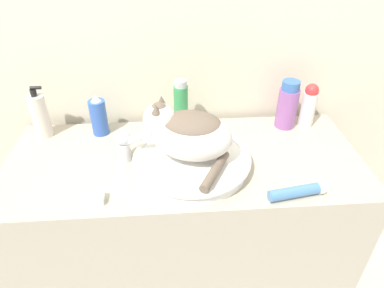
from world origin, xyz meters
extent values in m
cube|color=beige|center=(0.00, 0.57, 1.20)|extent=(8.00, 0.05, 2.40)
cube|color=#B2A893|center=(0.00, 0.26, 0.41)|extent=(1.21, 0.51, 0.82)
cylinder|color=white|center=(0.02, 0.21, 0.84)|extent=(0.36, 0.36, 0.04)
torus|color=white|center=(0.02, 0.21, 0.86)|extent=(0.38, 0.38, 0.02)
ellipsoid|color=silver|center=(0.02, 0.21, 0.94)|extent=(0.29, 0.24, 0.15)
ellipsoid|color=#6B5B4C|center=(0.02, 0.21, 0.98)|extent=(0.22, 0.19, 0.07)
sphere|color=silver|center=(-0.07, 0.24, 0.99)|extent=(0.10, 0.10, 0.10)
sphere|color=#6B5B4C|center=(-0.07, 0.24, 1.01)|extent=(0.06, 0.06, 0.06)
cone|color=#6B5B4C|center=(-0.07, 0.26, 1.04)|extent=(0.03, 0.03, 0.03)
cone|color=#6B5B4C|center=(-0.08, 0.21, 1.04)|extent=(0.03, 0.03, 0.03)
cylinder|color=#6B5B4C|center=(0.08, 0.10, 0.88)|extent=(0.11, 0.17, 0.03)
cylinder|color=silver|center=(-0.20, 0.26, 0.85)|extent=(0.04, 0.04, 0.07)
cylinder|color=silver|center=(-0.15, 0.25, 0.91)|extent=(0.12, 0.05, 0.08)
sphere|color=silver|center=(-0.20, 0.26, 0.91)|extent=(0.05, 0.05, 0.05)
cylinder|color=silver|center=(-0.51, 0.44, 0.90)|extent=(0.06, 0.06, 0.16)
cylinder|color=black|center=(-0.51, 0.44, 0.99)|extent=(0.02, 0.02, 0.02)
cylinder|color=black|center=(-0.50, 0.44, 1.01)|extent=(0.04, 0.01, 0.01)
cylinder|color=white|center=(0.49, 0.44, 0.89)|extent=(0.06, 0.06, 0.14)
sphere|color=red|center=(0.49, 0.44, 0.97)|extent=(0.05, 0.05, 0.05)
cylinder|color=#93569E|center=(0.40, 0.44, 0.89)|extent=(0.08, 0.08, 0.15)
cylinder|color=#3866AD|center=(0.40, 0.44, 0.99)|extent=(0.06, 0.06, 0.03)
cylinder|color=#338C4C|center=(0.00, 0.44, 0.91)|extent=(0.05, 0.05, 0.18)
cylinder|color=#B7B7BC|center=(0.00, 0.44, 1.01)|extent=(0.04, 0.04, 0.02)
cylinder|color=#335BB7|center=(-0.30, 0.44, 0.88)|extent=(0.06, 0.06, 0.13)
cone|color=white|center=(-0.30, 0.44, 0.96)|extent=(0.04, 0.04, 0.02)
cylinder|color=#4C7FB2|center=(0.31, 0.04, 0.83)|extent=(0.16, 0.06, 0.03)
cylinder|color=white|center=(0.40, 0.06, 0.83)|extent=(0.02, 0.04, 0.04)
cube|color=silver|center=(-0.27, 0.07, 0.83)|extent=(0.06, 0.04, 0.02)
camera|label=1|loc=(-0.04, -0.68, 1.52)|focal=32.00mm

